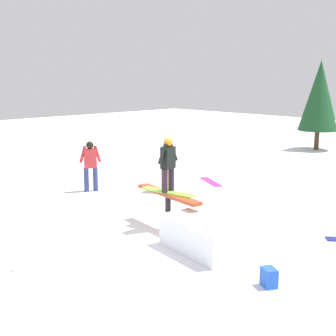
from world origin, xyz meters
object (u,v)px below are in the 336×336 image
at_px(pine_tree_near, 319,96).
at_px(loose_snowboard_white, 42,261).
at_px(bystander_red, 90,163).
at_px(loose_snowboard_magenta, 211,182).
at_px(bystander_teal, 167,164).
at_px(rail_feature, 168,199).
at_px(backpack_on_snow, 269,277).
at_px(main_rider_on_rail, 168,166).

bearing_deg(pine_tree_near, loose_snowboard_white, 101.19).
height_order(bystander_red, loose_snowboard_magenta, bystander_red).
relative_size(loose_snowboard_white, loose_snowboard_magenta, 0.88).
bearing_deg(loose_snowboard_white, pine_tree_near, -173.04).
bearing_deg(bystander_teal, loose_snowboard_white, -68.79).
xyz_separation_m(bystander_red, pine_tree_near, (-0.72, -13.15, 1.78)).
bearing_deg(bystander_red, loose_snowboard_magenta, 179.62).
relative_size(bystander_red, pine_tree_near, 0.37).
xyz_separation_m(rail_feature, bystander_red, (4.45, -0.86, 0.15)).
bearing_deg(backpack_on_snow, main_rider_on_rail, 14.45).
bearing_deg(bystander_red, loose_snowboard_white, 71.07).
bearing_deg(bystander_red, main_rider_on_rail, 104.81).
distance_m(rail_feature, bystander_red, 4.53).
xyz_separation_m(loose_snowboard_magenta, pine_tree_near, (1.12, -9.40, 2.67)).
height_order(main_rider_on_rail, bystander_red, main_rider_on_rail).
xyz_separation_m(main_rider_on_rail, backpack_on_snow, (-3.51, 0.93, -1.39)).
bearing_deg(pine_tree_near, bystander_red, 86.86).
distance_m(bystander_red, pine_tree_near, 13.29).
bearing_deg(pine_tree_near, backpack_on_snow, 115.84).
bearing_deg(backpack_on_snow, bystander_red, 16.58).
distance_m(bystander_teal, loose_snowboard_magenta, 2.22).
xyz_separation_m(rail_feature, main_rider_on_rail, (0.00, 0.00, 0.80)).
height_order(bystander_teal, loose_snowboard_magenta, bystander_teal).
xyz_separation_m(main_rider_on_rail, loose_snowboard_magenta, (2.61, -4.61, -1.55)).
xyz_separation_m(bystander_red, loose_snowboard_magenta, (-1.84, -3.75, -0.90)).
height_order(bystander_teal, backpack_on_snow, bystander_teal).
xyz_separation_m(bystander_red, backpack_on_snow, (-7.96, 1.79, -0.74)).
bearing_deg(rail_feature, bystander_red, -2.25).
bearing_deg(bystander_teal, backpack_on_snow, -30.67).
xyz_separation_m(bystander_teal, loose_snowboard_white, (-2.41, 5.80, -0.88)).
xyz_separation_m(loose_snowboard_magenta, backpack_on_snow, (-6.12, 5.54, 0.16)).
bearing_deg(backpack_on_snow, pine_tree_near, -34.92).
distance_m(main_rider_on_rail, pine_tree_near, 14.55).
relative_size(rail_feature, pine_tree_near, 0.52).
distance_m(backpack_on_snow, pine_tree_near, 16.79).
bearing_deg(rail_feature, backpack_on_snow, 173.91).
xyz_separation_m(main_rider_on_rail, bystander_teal, (2.72, -2.58, -0.67)).
distance_m(main_rider_on_rail, loose_snowboard_white, 3.59).
bearing_deg(rail_feature, pine_tree_near, -66.40).
height_order(rail_feature, backpack_on_snow, rail_feature).
bearing_deg(main_rider_on_rail, bystander_red, -20.16).
distance_m(bystander_red, bystander_teal, 2.43).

